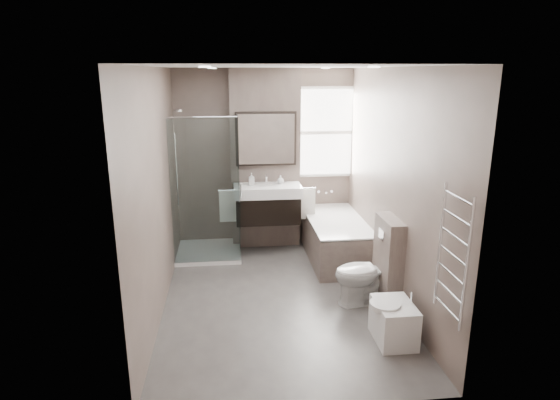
{
  "coord_description": "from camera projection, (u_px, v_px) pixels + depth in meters",
  "views": [
    {
      "loc": [
        -0.53,
        -4.95,
        2.56
      ],
      "look_at": [
        0.04,
        0.15,
        1.14
      ],
      "focal_mm": 30.0,
      "sensor_mm": 36.0,
      "label": 1
    }
  ],
  "objects": [
    {
      "name": "room",
      "position": [
        278.0,
        189.0,
        5.13
      ],
      "size": [
        2.7,
        3.9,
        2.7
      ],
      "color": "#4D4A47",
      "rests_on": "ground"
    },
    {
      "name": "vanity_pier",
      "position": [
        265.0,
        160.0,
        6.83
      ],
      "size": [
        1.0,
        0.25,
        2.6
      ],
      "primitive_type": "cube",
      "color": "#655750",
      "rests_on": "ground"
    },
    {
      "name": "vanity",
      "position": [
        268.0,
        203.0,
        6.64
      ],
      "size": [
        0.95,
        0.47,
        0.66
      ],
      "color": "black",
      "rests_on": "vanity_pier"
    },
    {
      "name": "mirror_cabinet",
      "position": [
        266.0,
        139.0,
        6.59
      ],
      "size": [
        0.86,
        0.08,
        0.76
      ],
      "color": "black",
      "rests_on": "vanity_pier"
    },
    {
      "name": "towel_left",
      "position": [
        228.0,
        206.0,
        6.57
      ],
      "size": [
        0.24,
        0.06,
        0.44
      ],
      "primitive_type": "cube",
      "color": "silver",
      "rests_on": "vanity_pier"
    },
    {
      "name": "towel_right",
      "position": [
        307.0,
        204.0,
        6.69
      ],
      "size": [
        0.24,
        0.06,
        0.44
      ],
      "primitive_type": "cube",
      "color": "silver",
      "rests_on": "vanity_pier"
    },
    {
      "name": "shower_enclosure",
      "position": [
        215.0,
        223.0,
        6.56
      ],
      "size": [
        0.9,
        0.9,
        2.0
      ],
      "color": "white",
      "rests_on": "ground"
    },
    {
      "name": "bathtub",
      "position": [
        335.0,
        237.0,
        6.55
      ],
      "size": [
        0.75,
        1.6,
        0.57
      ],
      "color": "#655750",
      "rests_on": "ground"
    },
    {
      "name": "window",
      "position": [
        325.0,
        132.0,
        6.92
      ],
      "size": [
        0.98,
        0.06,
        1.33
      ],
      "color": "white",
      "rests_on": "room"
    },
    {
      "name": "toilet",
      "position": [
        366.0,
        273.0,
        5.26
      ],
      "size": [
        0.77,
        0.5,
        0.73
      ],
      "primitive_type": "imported",
      "rotation": [
        0.0,
        0.0,
        -1.43
      ],
      "color": "white",
      "rests_on": "ground"
    },
    {
      "name": "cistern_box",
      "position": [
        388.0,
        261.0,
        5.23
      ],
      "size": [
        0.19,
        0.55,
        1.0
      ],
      "color": "#655750",
      "rests_on": "ground"
    },
    {
      "name": "bidet",
      "position": [
        393.0,
        321.0,
        4.54
      ],
      "size": [
        0.42,
        0.49,
        0.51
      ],
      "color": "white",
      "rests_on": "ground"
    },
    {
      "name": "towel_radiator",
      "position": [
        453.0,
        255.0,
        3.78
      ],
      "size": [
        0.03,
        0.49,
        1.1
      ],
      "color": "silver",
      "rests_on": "room"
    },
    {
      "name": "soap_bottle_a",
      "position": [
        252.0,
        179.0,
        6.6
      ],
      "size": [
        0.08,
        0.08,
        0.17
      ],
      "primitive_type": "imported",
      "color": "white",
      "rests_on": "vanity"
    },
    {
      "name": "soap_bottle_b",
      "position": [
        281.0,
        180.0,
        6.66
      ],
      "size": [
        0.1,
        0.1,
        0.12
      ],
      "primitive_type": "imported",
      "color": "white",
      "rests_on": "vanity"
    }
  ]
}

